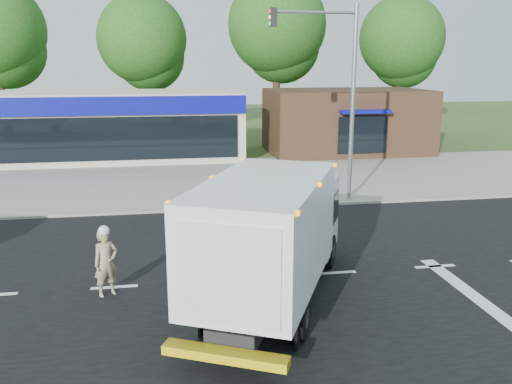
% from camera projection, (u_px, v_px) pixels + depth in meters
% --- Properties ---
extents(ground, '(120.00, 120.00, 0.00)m').
position_uv_depth(ground, '(335.00, 273.00, 15.13)').
color(ground, '#385123').
rests_on(ground, ground).
extents(road_asphalt, '(60.00, 14.00, 0.02)m').
position_uv_depth(road_asphalt, '(335.00, 273.00, 15.13)').
color(road_asphalt, black).
rests_on(road_asphalt, ground).
extents(sidewalk, '(60.00, 2.40, 0.12)m').
position_uv_depth(sidewalk, '(276.00, 199.00, 22.98)').
color(sidewalk, gray).
rests_on(sidewalk, ground).
extents(parking_apron, '(60.00, 9.00, 0.02)m').
position_uv_depth(parking_apron, '(254.00, 173.00, 28.55)').
color(parking_apron, gray).
rests_on(parking_apron, ground).
extents(lane_markings, '(55.20, 7.00, 0.01)m').
position_uv_depth(lane_markings, '(401.00, 289.00, 14.05)').
color(lane_markings, silver).
rests_on(lane_markings, road_asphalt).
extents(ems_box_truck, '(5.22, 7.65, 3.28)m').
position_uv_depth(ems_box_truck, '(273.00, 229.00, 12.84)').
color(ems_box_truck, black).
rests_on(ems_box_truck, ground).
extents(emergency_worker, '(0.75, 0.66, 1.84)m').
position_uv_depth(emergency_worker, '(106.00, 261.00, 13.52)').
color(emergency_worker, tan).
rests_on(emergency_worker, ground).
extents(retail_strip_mall, '(18.00, 6.20, 4.00)m').
position_uv_depth(retail_strip_mall, '(90.00, 126.00, 32.33)').
color(retail_strip_mall, beige).
rests_on(retail_strip_mall, ground).
extents(brown_storefront, '(10.00, 6.70, 4.00)m').
position_uv_depth(brown_storefront, '(346.00, 121.00, 34.93)').
color(brown_storefront, '#382316').
rests_on(brown_storefront, ground).
extents(traffic_signal_pole, '(3.51, 0.25, 8.00)m').
position_uv_depth(traffic_signal_pole, '(338.00, 83.00, 21.63)').
color(traffic_signal_pole, gray).
rests_on(traffic_signal_pole, ground).
extents(background_trees, '(36.77, 7.39, 12.10)m').
position_uv_depth(background_trees, '(212.00, 39.00, 40.25)').
color(background_trees, '#332114').
rests_on(background_trees, ground).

